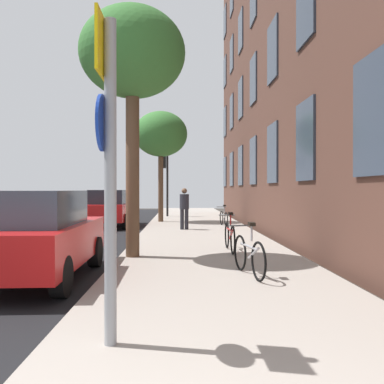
# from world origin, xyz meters

# --- Properties ---
(ground_plane) EXTENTS (41.80, 41.80, 0.00)m
(ground_plane) POSITION_xyz_m (-2.40, 15.00, 0.00)
(ground_plane) COLOR #332D28
(road_asphalt) EXTENTS (7.00, 38.00, 0.01)m
(road_asphalt) POSITION_xyz_m (-4.50, 15.00, 0.01)
(road_asphalt) COLOR black
(road_asphalt) RESTS_ON ground
(sidewalk) EXTENTS (4.20, 38.00, 0.12)m
(sidewalk) POSITION_xyz_m (1.10, 15.00, 0.06)
(sidewalk) COLOR #9E9389
(sidewalk) RESTS_ON ground
(sign_post) EXTENTS (0.16, 0.60, 3.23)m
(sign_post) POSITION_xyz_m (-0.32, 3.24, 2.02)
(sign_post) COLOR gray
(sign_post) RESTS_ON sidewalk
(traffic_light) EXTENTS (0.43, 0.24, 3.60)m
(traffic_light) POSITION_xyz_m (-0.40, 23.22, 2.59)
(traffic_light) COLOR black
(traffic_light) RESTS_ON sidewalk
(tree_near) EXTENTS (2.41, 2.41, 5.67)m
(tree_near) POSITION_xyz_m (-0.68, 8.71, 4.69)
(tree_near) COLOR brown
(tree_near) RESTS_ON sidewalk
(tree_far) EXTENTS (2.54, 2.54, 5.27)m
(tree_far) POSITION_xyz_m (-0.50, 19.23, 4.27)
(tree_far) COLOR brown
(tree_far) RESTS_ON sidewalk
(bicycle_0) EXTENTS (0.45, 1.64, 0.96)m
(bicycle_0) POSITION_xyz_m (1.62, 6.51, 0.49)
(bicycle_0) COLOR black
(bicycle_0) RESTS_ON sidewalk
(bicycle_1) EXTENTS (0.42, 1.78, 0.97)m
(bicycle_1) POSITION_xyz_m (1.64, 9.47, 0.50)
(bicycle_1) COLOR black
(bicycle_1) RESTS_ON sidewalk
(bicycle_2) EXTENTS (0.42, 1.55, 0.89)m
(bicycle_2) POSITION_xyz_m (2.26, 16.77, 0.46)
(bicycle_2) COLOR black
(bicycle_2) RESTS_ON sidewalk
(pedestrian_0) EXTENTS (0.42, 0.42, 1.59)m
(pedestrian_0) POSITION_xyz_m (0.58, 15.22, 1.03)
(pedestrian_0) COLOR #26262D
(pedestrian_0) RESTS_ON sidewalk
(car_0) EXTENTS (1.92, 4.06, 1.62)m
(car_0) POSITION_xyz_m (-2.25, 6.72, 0.84)
(car_0) COLOR red
(car_0) RESTS_ON road_asphalt
(car_1) EXTENTS (1.84, 4.36, 1.62)m
(car_1) POSITION_xyz_m (-2.64, 17.80, 0.84)
(car_1) COLOR red
(car_1) RESTS_ON road_asphalt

